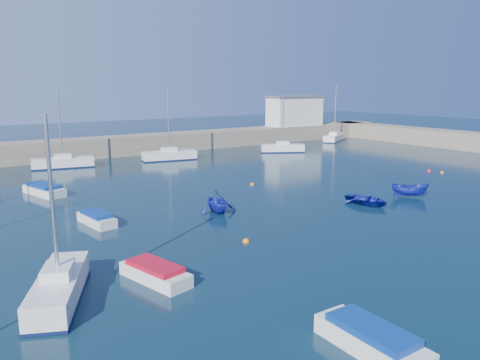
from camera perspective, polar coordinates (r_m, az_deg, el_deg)
ground at (r=32.52m, az=19.43°, el=-6.53°), size 220.00×220.00×0.00m
back_wall at (r=69.37m, az=-12.59°, el=4.25°), size 96.00×4.50×2.60m
right_arm at (r=85.86m, az=19.96°, el=5.18°), size 4.50×32.00×2.60m
harbor_office at (r=84.72m, az=6.68°, el=8.29°), size 10.00×4.00×5.00m
sailboat_1 at (r=23.39m, az=-21.18°, el=-12.02°), size 4.23×6.53×8.50m
sailboat_5 at (r=59.71m, az=-20.79°, el=2.03°), size 7.25×3.20×9.25m
sailboat_6 at (r=62.29m, az=-8.59°, el=3.03°), size 7.26×3.18×9.28m
sailboat_7 at (r=69.37m, az=5.22°, el=3.93°), size 6.33×4.57×8.34m
sailboat_8 at (r=84.74m, az=11.42°, el=5.12°), size 7.41×5.46×9.63m
motorboat_0 at (r=24.34m, az=-10.30°, el=-11.05°), size 2.40×4.37×0.93m
motorboat_1 at (r=34.70m, az=-17.07°, el=-4.52°), size 1.83×3.87×0.91m
motorboat_2 at (r=45.63m, az=-22.76°, el=-1.10°), size 2.93×5.06×0.98m
motorboat_3 at (r=18.82m, az=15.74°, el=-18.22°), size 1.61×4.49×1.05m
dinghy_center at (r=40.10m, az=15.19°, el=-2.34°), size 3.22×4.11×0.77m
dinghy_left at (r=36.20m, az=-2.80°, el=-2.65°), size 3.18×3.57×1.72m
dinghy_right at (r=43.87m, az=19.99°, el=-1.17°), size 2.99×3.08×1.21m
buoy_0 at (r=29.69m, az=0.74°, el=-7.56°), size 0.47×0.47×0.47m
buoy_1 at (r=39.95m, az=16.55°, el=-3.04°), size 0.44×0.44×0.44m
buoy_2 at (r=57.40m, az=23.41°, el=0.81°), size 0.42×0.42×0.42m
buoy_3 at (r=46.42m, az=1.49°, el=-0.57°), size 0.43×0.43×0.43m
buoy_4 at (r=57.90m, az=22.05°, el=1.00°), size 0.47×0.47×0.47m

